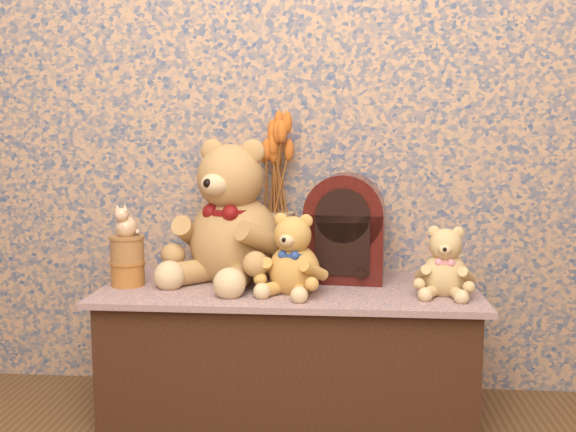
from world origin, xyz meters
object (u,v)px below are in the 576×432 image
object	(u,v)px
teddy_medium	(294,250)
teddy_small	(445,258)
ceramic_vase	(276,243)
cathedral_radio	(345,227)
biscuit_tin_lower	(128,274)
cat_figurine	(126,220)
teddy_large	(235,205)

from	to	relation	value
teddy_medium	teddy_small	distance (m)	0.47
ceramic_vase	cathedral_radio	bearing A→B (deg)	-15.85
teddy_small	biscuit_tin_lower	world-z (taller)	teddy_small
teddy_small	cat_figurine	xyz separation A→B (m)	(-1.03, 0.03, 0.10)
teddy_large	teddy_small	world-z (taller)	teddy_large
teddy_large	cat_figurine	xyz separation A→B (m)	(-0.34, -0.12, -0.04)
teddy_large	teddy_medium	distance (m)	0.30
teddy_large	cat_figurine	distance (m)	0.36
cat_figurine	teddy_medium	bearing A→B (deg)	8.66
teddy_medium	cat_figurine	size ratio (longest dim) A/B	2.47
biscuit_tin_lower	teddy_large	bearing A→B (deg)	19.27
teddy_small	biscuit_tin_lower	size ratio (longest dim) A/B	2.12
teddy_small	ceramic_vase	size ratio (longest dim) A/B	1.04
teddy_small	biscuit_tin_lower	xyz separation A→B (m)	(-1.03, 0.03, -0.08)
teddy_large	cathedral_radio	xyz separation A→B (m)	(0.38, 0.03, -0.08)
cat_figurine	ceramic_vase	bearing A→B (deg)	38.17
biscuit_tin_lower	cat_figurine	size ratio (longest dim) A/B	1.00
ceramic_vase	biscuit_tin_lower	bearing A→B (deg)	-155.07
cathedral_radio	ceramic_vase	size ratio (longest dim) A/B	1.64
teddy_medium	cathedral_radio	world-z (taller)	cathedral_radio
teddy_medium	cat_figurine	bearing A→B (deg)	-166.57
ceramic_vase	cat_figurine	size ratio (longest dim) A/B	2.04
teddy_small	ceramic_vase	xyz separation A→B (m)	(-0.56, 0.25, -0.00)
teddy_medium	teddy_small	xyz separation A→B (m)	(0.47, 0.01, -0.02)
teddy_large	cathedral_radio	bearing A→B (deg)	28.76
teddy_small	cat_figurine	bearing A→B (deg)	-171.18
teddy_small	cathedral_radio	bearing A→B (deg)	160.09
teddy_medium	teddy_small	bearing A→B (deg)	19.24
ceramic_vase	biscuit_tin_lower	size ratio (longest dim) A/B	2.03
cathedral_radio	cat_figurine	bearing A→B (deg)	-163.13
teddy_large	cathedral_radio	size ratio (longest dim) A/B	1.41
teddy_large	biscuit_tin_lower	bearing A→B (deg)	-136.74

